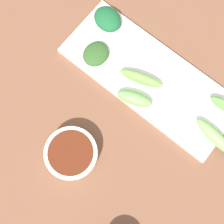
# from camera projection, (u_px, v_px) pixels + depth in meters

# --- Properties ---
(tabletop) EXTENTS (2.10, 2.10, 0.02)m
(tabletop) POSITION_uv_depth(u_px,v_px,m) (117.00, 111.00, 0.61)
(tabletop) COLOR brown
(tabletop) RESTS_ON ground
(sauce_bowl) EXTENTS (0.10, 0.10, 0.04)m
(sauce_bowl) POSITION_uv_depth(u_px,v_px,m) (72.00, 153.00, 0.57)
(sauce_bowl) COLOR silver
(sauce_bowl) RESTS_ON tabletop
(serving_plate) EXTENTS (0.15, 0.38, 0.01)m
(serving_plate) POSITION_uv_depth(u_px,v_px,m) (149.00, 77.00, 0.61)
(serving_plate) COLOR white
(serving_plate) RESTS_ON tabletop
(broccoli_stalk_0) EXTENTS (0.04, 0.10, 0.03)m
(broccoli_stalk_0) POSITION_uv_depth(u_px,v_px,m) (215.00, 137.00, 0.57)
(broccoli_stalk_0) COLOR #75B95A
(broccoli_stalk_0) RESTS_ON serving_plate
(broccoli_leafy_1) EXTENTS (0.06, 0.05, 0.02)m
(broccoli_leafy_1) POSITION_uv_depth(u_px,v_px,m) (96.00, 54.00, 0.61)
(broccoli_leafy_1) COLOR #2D5423
(broccoli_leafy_1) RESTS_ON serving_plate
(broccoli_stalk_3) EXTENTS (0.05, 0.08, 0.03)m
(broccoli_stalk_3) POSITION_uv_depth(u_px,v_px,m) (134.00, 98.00, 0.58)
(broccoli_stalk_3) COLOR #6DA054
(broccoli_stalk_3) RESTS_ON serving_plate
(broccoli_leafy_4) EXTENTS (0.06, 0.07, 0.03)m
(broccoli_leafy_4) POSITION_uv_depth(u_px,v_px,m) (108.00, 19.00, 0.62)
(broccoli_leafy_4) COLOR #19572E
(broccoli_leafy_4) RESTS_ON serving_plate
(broccoli_stalk_5) EXTENTS (0.05, 0.09, 0.03)m
(broccoli_stalk_5) POSITION_uv_depth(u_px,v_px,m) (143.00, 80.00, 0.59)
(broccoli_stalk_5) COLOR #6BB845
(broccoli_stalk_5) RESTS_ON serving_plate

